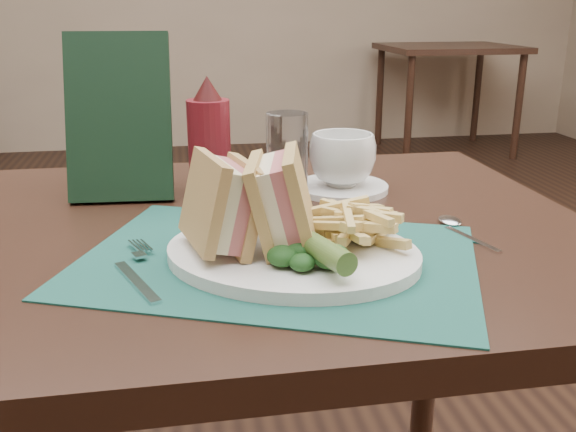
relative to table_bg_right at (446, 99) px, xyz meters
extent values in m
plane|color=tan|center=(-1.79, 0.49, -0.38)|extent=(6.00, 0.00, 6.00)
cube|color=#174C42|center=(-1.79, -3.64, 0.38)|extent=(0.55, 0.48, 0.00)
cylinder|color=#436225|center=(-1.76, -3.71, 0.41)|extent=(0.06, 0.12, 0.03)
cylinder|color=white|center=(-1.64, -3.37, 0.38)|extent=(0.16, 0.16, 0.01)
imported|color=white|center=(-1.64, -3.37, 0.43)|extent=(0.15, 0.15, 0.08)
cylinder|color=silver|center=(-1.74, -3.38, 0.44)|extent=(0.08, 0.08, 0.13)
cube|color=black|center=(-1.99, -3.34, 0.50)|extent=(0.16, 0.11, 0.25)
camera|label=1|loc=(-1.90, -4.34, 0.67)|focal=40.00mm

